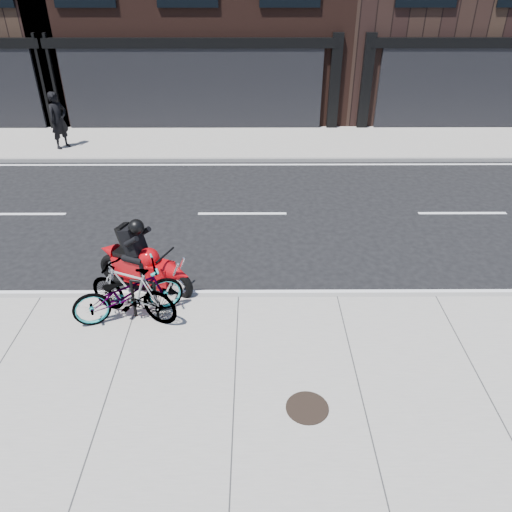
{
  "coord_description": "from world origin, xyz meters",
  "views": [
    {
      "loc": [
        0.32,
        -10.17,
        6.09
      ],
      "look_at": [
        0.36,
        -1.68,
        0.9
      ],
      "focal_mm": 35.0,
      "sensor_mm": 36.0,
      "label": 1
    }
  ],
  "objects_px": {
    "motorcycle": "(148,264)",
    "bicycle_rear": "(132,291)",
    "manhole_cover": "(307,408)",
    "bicycle_front": "(128,293)",
    "pedestrian": "(59,120)",
    "bike_rack": "(144,296)"
  },
  "relations": [
    {
      "from": "bicycle_front",
      "to": "manhole_cover",
      "type": "bearing_deg",
      "value": -147.08
    },
    {
      "from": "bike_rack",
      "to": "bicycle_front",
      "type": "relative_size",
      "value": 0.41
    },
    {
      "from": "manhole_cover",
      "to": "pedestrian",
      "type": "bearing_deg",
      "value": 122.4
    },
    {
      "from": "bike_rack",
      "to": "manhole_cover",
      "type": "bearing_deg",
      "value": -38.02
    },
    {
      "from": "pedestrian",
      "to": "bicycle_rear",
      "type": "bearing_deg",
      "value": -122.9
    },
    {
      "from": "bicycle_front",
      "to": "pedestrian",
      "type": "distance_m",
      "value": 10.63
    },
    {
      "from": "bicycle_front",
      "to": "bike_rack",
      "type": "bearing_deg",
      "value": -121.88
    },
    {
      "from": "bicycle_front",
      "to": "manhole_cover",
      "type": "xyz_separation_m",
      "value": [
        3.16,
        -2.29,
        -0.53
      ]
    },
    {
      "from": "motorcycle",
      "to": "bicycle_rear",
      "type": "bearing_deg",
      "value": -72.55
    },
    {
      "from": "bicycle_front",
      "to": "motorcycle",
      "type": "height_order",
      "value": "motorcycle"
    },
    {
      "from": "bike_rack",
      "to": "motorcycle",
      "type": "bearing_deg",
      "value": 96.66
    },
    {
      "from": "bike_rack",
      "to": "bicycle_front",
      "type": "xyz_separation_m",
      "value": [
        -0.31,
        0.06,
        0.04
      ]
    },
    {
      "from": "motorcycle",
      "to": "manhole_cover",
      "type": "bearing_deg",
      "value": -24.01
    },
    {
      "from": "motorcycle",
      "to": "pedestrian",
      "type": "height_order",
      "value": "pedestrian"
    },
    {
      "from": "pedestrian",
      "to": "manhole_cover",
      "type": "relative_size",
      "value": 2.93
    },
    {
      "from": "pedestrian",
      "to": "manhole_cover",
      "type": "height_order",
      "value": "pedestrian"
    },
    {
      "from": "bike_rack",
      "to": "motorcycle",
      "type": "distance_m",
      "value": 1.04
    },
    {
      "from": "bike_rack",
      "to": "pedestrian",
      "type": "bearing_deg",
      "value": 115.96
    },
    {
      "from": "bicycle_front",
      "to": "motorcycle",
      "type": "xyz_separation_m",
      "value": [
        0.19,
        0.97,
        0.01
      ]
    },
    {
      "from": "motorcycle",
      "to": "pedestrian",
      "type": "bearing_deg",
      "value": 141.57
    },
    {
      "from": "bike_rack",
      "to": "motorcycle",
      "type": "height_order",
      "value": "motorcycle"
    },
    {
      "from": "bike_rack",
      "to": "pedestrian",
      "type": "xyz_separation_m",
      "value": [
        -4.73,
        9.72,
        0.47
      ]
    }
  ]
}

